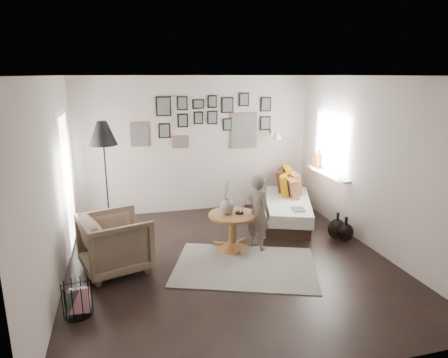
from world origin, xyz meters
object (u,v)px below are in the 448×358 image
object	(u,v)px
vase	(227,204)
armchair	(115,243)
magazine_basket	(77,299)
demijohn_large	(337,229)
floor_lamp	(103,138)
pedestal_table	(232,233)
demijohn_small	(345,232)
daybed	(286,205)
child	(258,212)

from	to	relation	value
vase	armchair	world-z (taller)	vase
magazine_basket	demijohn_large	bearing A→B (deg)	16.53
vase	floor_lamp	bearing A→B (deg)	149.15
armchair	pedestal_table	bearing A→B (deg)	-98.37
floor_lamp	demijohn_small	xyz separation A→B (m)	(3.67, -1.25, -1.49)
pedestal_table	demijohn_small	world-z (taller)	pedestal_table
daybed	floor_lamp	distance (m)	3.43
daybed	magazine_basket	size ratio (longest dim) A/B	5.02
vase	demijohn_large	xyz separation A→B (m)	(1.84, -0.09, -0.56)
floor_lamp	child	world-z (taller)	floor_lamp
pedestal_table	demijohn_large	xyz separation A→B (m)	(1.76, -0.07, -0.09)
armchair	demijohn_small	bearing A→B (deg)	-105.36
daybed	floor_lamp	xyz separation A→B (m)	(-3.14, 0.08, 1.37)
child	floor_lamp	bearing A→B (deg)	32.26
armchair	demijohn_small	world-z (taller)	armchair
vase	demijohn_small	xyz separation A→B (m)	(1.92, -0.21, -0.58)
demijohn_large	armchair	bearing A→B (deg)	-177.24
vase	daybed	distance (m)	1.76
magazine_basket	daybed	bearing A→B (deg)	32.63
vase	magazine_basket	xyz separation A→B (m)	(-2.08, -1.25, -0.54)
magazine_basket	child	xyz separation A→B (m)	(2.54, 1.15, 0.40)
child	daybed	bearing A→B (deg)	-71.33
demijohn_large	child	distance (m)	1.44
pedestal_table	magazine_basket	world-z (taller)	pedestal_table
vase	floor_lamp	distance (m)	2.24
magazine_basket	demijohn_small	size ratio (longest dim) A/B	0.95
daybed	demijohn_small	distance (m)	1.30
daybed	magazine_basket	bearing A→B (deg)	-125.49
child	armchair	bearing A→B (deg)	63.87
pedestal_table	child	world-z (taller)	child
floor_lamp	demijohn_large	xyz separation A→B (m)	(3.59, -1.13, -1.47)
floor_lamp	magazine_basket	size ratio (longest dim) A/B	4.90
floor_lamp	demijohn_small	distance (m)	4.16
magazine_basket	child	size ratio (longest dim) A/B	0.33
vase	armchair	xyz separation A→B (m)	(-1.65, -0.26, -0.33)
magazine_basket	demijohn_large	world-z (taller)	demijohn_large
floor_lamp	armchair	bearing A→B (deg)	-85.47
pedestal_table	child	size ratio (longest dim) A/B	0.61
pedestal_table	vase	xyz separation A→B (m)	(-0.08, 0.02, 0.47)
child	magazine_basket	bearing A→B (deg)	84.02
pedestal_table	armchair	bearing A→B (deg)	-172.24
daybed	magazine_basket	distance (m)	4.12
demijohn_large	demijohn_small	bearing A→B (deg)	-54.96
floor_lamp	demijohn_large	size ratio (longest dim) A/B	4.24
pedestal_table	demijohn_large	size ratio (longest dim) A/B	1.61
demijohn_large	magazine_basket	bearing A→B (deg)	-163.47
daybed	floor_lamp	bearing A→B (deg)	-159.50
daybed	armchair	world-z (taller)	daybed
floor_lamp	child	bearing A→B (deg)	-27.38
armchair	child	xyz separation A→B (m)	(2.11, 0.16, 0.20)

